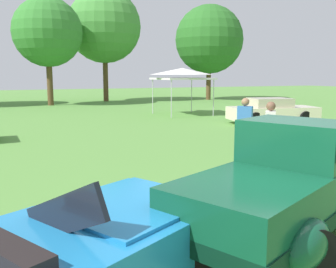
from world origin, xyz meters
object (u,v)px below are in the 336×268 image
show_car_cream (272,111)px  neighbor_convertible (55,259)px  feature_pickup_truck (292,181)px  spectator_near_truck (245,126)px  spectator_by_row (270,134)px  canopy_tent_left_field (182,73)px

show_car_cream → neighbor_convertible: bearing=-136.8°
feature_pickup_truck → spectator_near_truck: size_ratio=2.60×
neighbor_convertible → spectator_by_row: (5.61, 3.73, 0.34)m
feature_pickup_truck → spectator_near_truck: 5.44m
feature_pickup_truck → show_car_cream: feature_pickup_truck is taller
neighbor_convertible → feature_pickup_truck: bearing=7.3°
feature_pickup_truck → canopy_tent_left_field: bearing=68.3°
canopy_tent_left_field → feature_pickup_truck: bearing=-111.7°
feature_pickup_truck → neighbor_convertible: 3.32m
neighbor_convertible → spectator_by_row: bearing=33.6°
spectator_by_row → neighbor_convertible: bearing=-146.4°
spectator_near_truck → show_car_cream: bearing=45.1°
feature_pickup_truck → spectator_by_row: bearing=54.9°
neighbor_convertible → canopy_tent_left_field: canopy_tent_left_field is taller
spectator_near_truck → spectator_by_row: bearing=-102.1°
neighbor_convertible → spectator_near_truck: bearing=41.2°
spectator_near_truck → canopy_tent_left_field: 12.01m
feature_pickup_truck → spectator_by_row: (2.32, 3.31, 0.05)m
spectator_near_truck → canopy_tent_left_field: bearing=71.7°
spectator_near_truck → spectator_by_row: (-0.31, -1.45, 0.00)m
feature_pickup_truck → canopy_tent_left_field: canopy_tent_left_field is taller
feature_pickup_truck → show_car_cream: 13.59m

